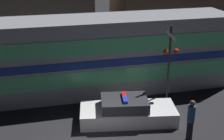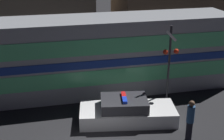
% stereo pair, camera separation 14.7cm
% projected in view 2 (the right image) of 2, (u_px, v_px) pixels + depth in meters
% --- Properties ---
extents(train, '(15.05, 2.95, 4.16)m').
position_uv_depth(train, '(99.00, 55.00, 17.23)').
color(train, '#999EA5').
rests_on(train, ground_plane).
extents(police_car, '(4.66, 2.49, 1.28)m').
position_uv_depth(police_car, '(127.00, 112.00, 14.50)').
color(police_car, silver).
rests_on(police_car, ground_plane).
extents(pedestrian, '(0.31, 0.31, 1.87)m').
position_uv_depth(pedestrian, '(190.00, 121.00, 12.82)').
color(pedestrian, black).
rests_on(pedestrian, ground_plane).
extents(crossing_signal_near, '(0.80, 0.31, 4.19)m').
position_uv_depth(crossing_signal_near, '(170.00, 60.00, 15.24)').
color(crossing_signal_near, '#2D2D33').
rests_on(crossing_signal_near, ground_plane).
extents(building_center, '(7.31, 4.99, 6.59)m').
position_uv_depth(building_center, '(165.00, 9.00, 23.54)').
color(building_center, brown).
rests_on(building_center, ground_plane).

